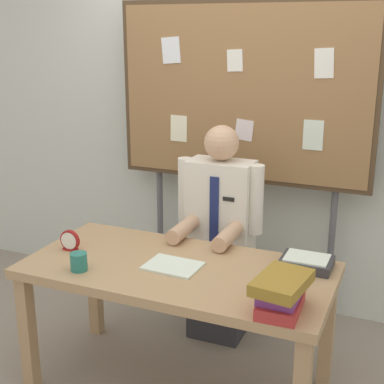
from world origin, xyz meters
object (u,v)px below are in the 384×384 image
(open_notebook, at_px, (173,266))
(paper_tray, at_px, (307,262))
(bulletin_board, at_px, (243,97))
(desk, at_px, (178,282))
(book_stack, at_px, (281,293))
(desk_clock, at_px, (70,241))
(coffee_mug, at_px, (79,262))
(person, at_px, (219,242))

(open_notebook, distance_m, paper_tray, 0.69)
(open_notebook, bearing_deg, bulletin_board, 89.08)
(desk, distance_m, book_stack, 0.68)
(desk_clock, height_order, paper_tray, desk_clock)
(open_notebook, height_order, coffee_mug, coffee_mug)
(person, bearing_deg, bulletin_board, 90.00)
(person, bearing_deg, desk_clock, -133.48)
(desk, bearing_deg, coffee_mug, -151.21)
(paper_tray, bearing_deg, desk_clock, -167.07)
(person, relative_size, open_notebook, 4.91)
(desk, relative_size, paper_tray, 6.16)
(open_notebook, bearing_deg, desk_clock, -178.09)
(book_stack, relative_size, paper_tray, 1.24)
(person, xyz_separation_m, desk_clock, (-0.64, -0.67, 0.15))
(desk, distance_m, person, 0.63)
(desk, bearing_deg, open_notebook, -129.97)
(person, distance_m, bulletin_board, 0.95)
(bulletin_board, bearing_deg, desk_clock, -120.95)
(bulletin_board, height_order, paper_tray, bulletin_board)
(book_stack, distance_m, desk_clock, 1.27)
(person, bearing_deg, book_stack, -55.31)
(person, relative_size, bulletin_board, 0.65)
(desk, height_order, person, person)
(desk, height_order, coffee_mug, coffee_mug)
(person, bearing_deg, open_notebook, -91.47)
(book_stack, xyz_separation_m, open_notebook, (-0.63, 0.23, -0.08))
(coffee_mug, bearing_deg, paper_tray, 24.80)
(coffee_mug, height_order, paper_tray, coffee_mug)
(person, xyz_separation_m, bulletin_board, (0.00, 0.39, 0.86))
(open_notebook, bearing_deg, book_stack, -20.02)
(desk, height_order, paper_tray, paper_tray)
(open_notebook, bearing_deg, paper_tray, 22.82)
(book_stack, xyz_separation_m, coffee_mug, (-1.05, 0.01, -0.04))
(paper_tray, bearing_deg, coffee_mug, -155.20)
(desk_clock, bearing_deg, desk, 3.65)
(desk, xyz_separation_m, person, (0.00, 0.63, -0.01))
(person, height_order, paper_tray, person)
(bulletin_board, relative_size, coffee_mug, 22.60)
(desk, relative_size, person, 1.16)
(book_stack, height_order, open_notebook, book_stack)
(person, distance_m, book_stack, 1.09)
(bulletin_board, distance_m, book_stack, 1.56)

